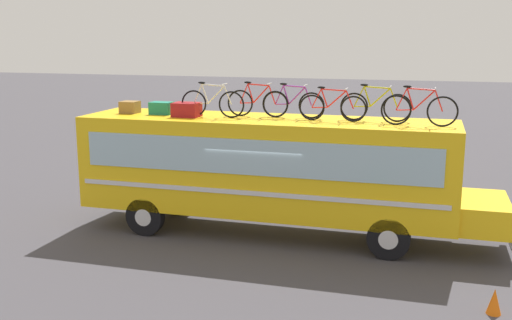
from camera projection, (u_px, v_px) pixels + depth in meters
ground_plane at (265, 233)px, 16.41m from camera, size 120.00×120.00×0.00m
bus at (271, 167)px, 15.98m from camera, size 11.21×2.40×3.16m
luggage_bag_1 at (130, 107)px, 16.83m from camera, size 0.47×0.44×0.33m
luggage_bag_2 at (162, 108)px, 16.58m from camera, size 0.60×0.41×0.34m
luggage_bag_3 at (187, 110)px, 16.05m from camera, size 0.70×0.55×0.38m
rooftop_bicycle_1 at (212, 103)px, 15.92m from camera, size 1.77×0.44×0.94m
rooftop_bicycle_2 at (257, 102)px, 16.00m from camera, size 1.69×0.44×0.94m
rooftop_bicycle_3 at (293, 103)px, 15.80m from camera, size 1.66×0.44×0.92m
rooftop_bicycle_4 at (332, 107)px, 15.20m from camera, size 1.72×0.44×0.88m
rooftop_bicycle_5 at (375, 106)px, 15.20m from camera, size 1.80×0.44×0.94m
rooftop_bicycle_6 at (419, 109)px, 14.38m from camera, size 1.81×0.44×0.97m
traffic_cone at (494, 301)px, 11.59m from camera, size 0.29×0.29×0.51m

